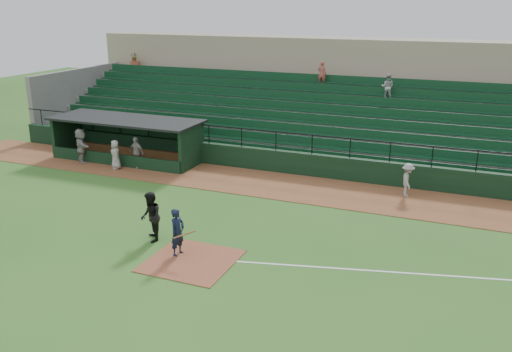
% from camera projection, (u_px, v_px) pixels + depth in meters
% --- Properties ---
extents(ground, '(90.00, 90.00, 0.00)m').
position_uv_depth(ground, '(205.00, 250.00, 20.28)').
color(ground, '#2E5E1E').
rests_on(ground, ground).
extents(warning_track, '(40.00, 4.00, 0.03)m').
position_uv_depth(warning_track, '(279.00, 185.00, 27.32)').
color(warning_track, brown).
rests_on(warning_track, ground).
extents(home_plate_dirt, '(3.00, 3.00, 0.03)m').
position_uv_depth(home_plate_dirt, '(191.00, 261.00, 19.40)').
color(home_plate_dirt, brown).
rests_on(home_plate_dirt, ground).
extents(foul_line, '(17.49, 4.44, 0.01)m').
position_uv_depth(foul_line, '(432.00, 275.00, 18.43)').
color(foul_line, white).
rests_on(foul_line, ground).
extents(stadium_structure, '(38.00, 13.08, 6.40)m').
position_uv_depth(stadium_structure, '(326.00, 110.00, 34.07)').
color(stadium_structure, black).
rests_on(stadium_structure, ground).
extents(dugout, '(8.90, 3.20, 2.42)m').
position_uv_depth(dugout, '(131.00, 136.00, 31.84)').
color(dugout, black).
rests_on(dugout, ground).
extents(batter_at_plate, '(1.05, 0.72, 1.78)m').
position_uv_depth(batter_at_plate, '(178.00, 232.00, 19.62)').
color(batter_at_plate, black).
rests_on(batter_at_plate, ground).
extents(umpire, '(1.15, 1.20, 1.94)m').
position_uv_depth(umpire, '(151.00, 217.00, 20.80)').
color(umpire, black).
rests_on(umpire, ground).
extents(runner, '(0.81, 1.13, 1.59)m').
position_uv_depth(runner, '(408.00, 180.00, 25.57)').
color(runner, '#9E9994').
rests_on(runner, warning_track).
extents(dugout_player_a, '(1.08, 0.60, 1.74)m').
position_uv_depth(dugout_player_a, '(136.00, 152.00, 29.97)').
color(dugout_player_a, '#99948F').
rests_on(dugout_player_a, warning_track).
extents(dugout_player_b, '(0.92, 0.90, 1.59)m').
position_uv_depth(dugout_player_b, '(115.00, 155.00, 29.80)').
color(dugout_player_b, '#A5A19B').
rests_on(dugout_player_b, warning_track).
extents(dugout_player_c, '(1.76, 1.58, 1.95)m').
position_uv_depth(dugout_player_c, '(81.00, 145.00, 30.97)').
color(dugout_player_c, '#A7A09C').
rests_on(dugout_player_c, warning_track).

